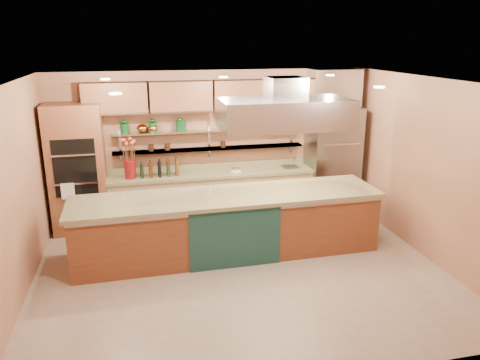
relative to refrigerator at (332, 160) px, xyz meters
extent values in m
cube|color=gray|center=(-2.35, -2.14, -1.06)|extent=(6.00, 5.00, 0.02)
cube|color=black|center=(-2.35, -2.14, 1.75)|extent=(6.00, 5.00, 0.02)
cube|color=#A66E4E|center=(-2.35, 0.36, 0.35)|extent=(6.00, 0.04, 2.80)
cube|color=#A66E4E|center=(-2.35, -4.64, 0.35)|extent=(6.00, 0.04, 2.80)
cube|color=#A66E4E|center=(-5.35, -2.14, 0.35)|extent=(0.04, 5.00, 2.80)
cube|color=#A66E4E|center=(0.65, -2.14, 0.35)|extent=(0.04, 5.00, 2.80)
cube|color=brown|center=(-4.80, 0.04, 0.10)|extent=(0.95, 0.64, 2.30)
cube|color=gray|center=(0.00, 0.00, 0.00)|extent=(0.95, 0.72, 2.10)
cube|color=#9D825E|center=(-2.40, 0.06, -0.58)|extent=(3.84, 0.64, 0.93)
cube|color=silver|center=(-2.40, 0.23, 0.30)|extent=(3.60, 0.26, 0.03)
cube|color=silver|center=(-2.40, 0.23, 0.65)|extent=(3.60, 0.26, 0.03)
cube|color=brown|center=(-2.35, 0.18, 1.30)|extent=(4.60, 0.36, 0.55)
cube|color=silver|center=(-1.51, -1.50, 1.20)|extent=(2.00, 1.00, 0.45)
cube|color=#FFE5A5|center=(-2.35, -1.94, 1.72)|extent=(4.00, 2.80, 0.02)
cube|color=brown|center=(-2.41, -1.50, -0.55)|extent=(4.81, 1.14, 1.00)
cylinder|color=maroon|center=(-3.90, 0.01, 0.05)|extent=(0.25, 0.25, 0.35)
cube|color=black|center=(-3.38, 0.01, 0.00)|extent=(0.79, 0.45, 0.24)
cube|color=silver|center=(-1.96, 0.01, -0.07)|extent=(0.21, 0.19, 0.10)
cylinder|color=silver|center=(-0.78, 0.11, -0.02)|extent=(0.03, 0.03, 0.20)
ellipsoid|color=#C0682C|center=(-3.64, 0.23, 0.74)|extent=(0.20, 0.20, 0.15)
cylinder|color=#0E4218|center=(-2.92, 0.23, 0.76)|extent=(0.18, 0.18, 0.20)
camera|label=1|loc=(-3.76, -8.33, 2.30)|focal=35.00mm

